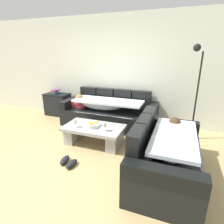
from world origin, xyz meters
TOP-DOWN VIEW (x-y plane):
  - ground_plane at (0.00, 0.00)m, footprint 14.00×14.00m
  - back_wall at (0.00, 2.15)m, footprint 9.00×0.10m
  - couch_along_wall at (0.09, 1.62)m, footprint 2.34×0.92m
  - couch_near_window at (1.66, 0.07)m, footprint 0.92×1.77m
  - coffee_table at (0.20, 0.58)m, footprint 1.20×0.68m
  - fruit_bowl at (0.21, 0.56)m, footprint 0.28×0.28m
  - wine_glass_near_left at (-0.12, 0.41)m, footprint 0.07×0.07m
  - wine_glass_near_right at (0.50, 0.45)m, footprint 0.07×0.07m
  - open_magazine at (0.48, 0.58)m, footprint 0.33×0.28m
  - side_cabinet at (-1.61, 1.85)m, footprint 0.72×0.44m
  - book_stack_on_cabinet at (-1.66, 1.85)m, footprint 0.19×0.23m
  - floor_lamp at (2.02, 1.48)m, footprint 0.33×0.31m
  - pair_of_shoes at (0.12, -0.25)m, footprint 0.32×0.34m

SIDE VIEW (x-z plane):
  - ground_plane at x=0.00m, z-range 0.00..0.00m
  - pair_of_shoes at x=0.12m, z-range 0.00..0.09m
  - coffee_table at x=0.20m, z-range 0.05..0.43m
  - side_cabinet at x=-1.61m, z-range 0.00..0.64m
  - couch_along_wall at x=0.09m, z-range -0.11..0.77m
  - couch_near_window at x=1.66m, z-range -0.11..0.77m
  - open_magazine at x=0.48m, z-range 0.38..0.39m
  - fruit_bowl at x=0.21m, z-range 0.37..0.47m
  - wine_glass_near_left at x=-0.12m, z-range 0.41..0.58m
  - wine_glass_near_right at x=0.50m, z-range 0.41..0.58m
  - book_stack_on_cabinet at x=-1.66m, z-range 0.64..0.76m
  - floor_lamp at x=2.02m, z-range 0.14..2.09m
  - back_wall at x=0.00m, z-range 0.00..2.70m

